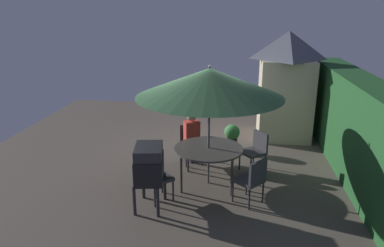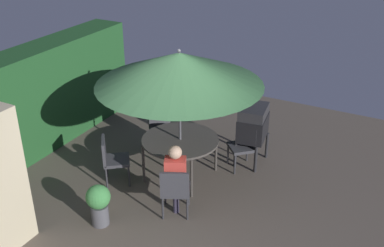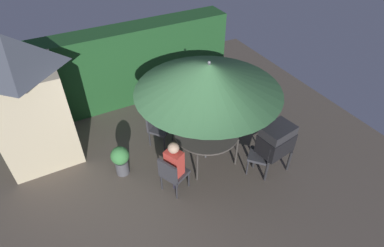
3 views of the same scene
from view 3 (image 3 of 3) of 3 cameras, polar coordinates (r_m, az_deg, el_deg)
The scene contains 12 objects.
ground_plane at distance 6.67m, azimuth -4.62°, elevation -11.39°, with size 11.00×11.00×0.00m, color brown.
hedge_backdrop at distance 8.65m, azimuth -14.73°, elevation 9.71°, with size 6.69×0.76×2.11m.
garden_shed at distance 7.20m, azimuth -28.29°, elevation 3.74°, with size 1.53×1.49×2.95m.
patio_table at distance 6.71m, azimuth 2.68°, elevation -1.84°, with size 1.41×1.41×0.79m.
patio_umbrella at distance 5.88m, azimuth 3.09°, elevation 8.52°, with size 2.91×2.91×2.48m.
bbq_grill at distance 6.61m, azimuth 15.34°, elevation -3.03°, with size 0.77×0.60×1.20m.
chair_near_shed at distance 6.19m, azimuth -3.74°, elevation -9.18°, with size 0.62×0.61×0.90m.
chair_far_side at distance 6.72m, azimuth 13.24°, elevation -5.55°, with size 0.65×0.65×0.90m.
chair_toward_hedge at distance 7.73m, azimuth 4.25°, elevation 2.45°, with size 0.65×0.65×0.90m.
chair_toward_house at distance 7.29m, azimuth -6.49°, elevation -0.37°, with size 0.65×0.65×0.90m.
potted_plant_by_shed at distance 6.77m, azimuth -13.10°, elevation -6.48°, with size 0.39×0.39×0.72m.
person_in_red at distance 6.04m, azimuth -3.32°, elevation -7.05°, with size 0.36×0.41×1.26m.
Camera 3 is at (-1.51, -3.96, 5.15)m, focal length 28.75 mm.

